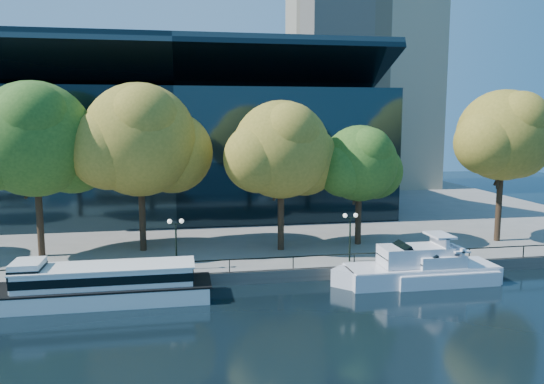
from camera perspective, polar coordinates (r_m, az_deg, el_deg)
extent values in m
plane|color=black|center=(38.50, -4.10, -11.34)|extent=(160.00, 160.00, 0.00)
cube|color=slate|center=(73.76, -7.05, -1.59)|extent=(90.00, 67.00, 1.00)
cube|color=#47443F|center=(41.22, -4.56, -9.29)|extent=(90.00, 0.25, 1.00)
cube|color=black|center=(41.01, -4.61, -7.28)|extent=(88.20, 0.08, 0.08)
cube|color=black|center=(41.14, -4.60, -7.95)|extent=(0.07, 0.07, 0.90)
cube|color=black|center=(68.30, -10.32, 3.91)|extent=(50.00, 24.00, 16.00)
cube|color=black|center=(64.31, -10.55, 12.13)|extent=(50.00, 17.14, 7.86)
cube|color=tan|center=(98.47, 9.49, 19.50)|extent=(22.00, 22.00, 65.00)
cube|color=white|center=(39.28, -18.10, -10.42)|extent=(15.10, 3.67, 1.19)
cube|color=black|center=(39.09, -18.14, -9.57)|extent=(15.40, 3.74, 0.13)
cube|color=white|center=(38.82, -17.39, -8.61)|extent=(11.78, 3.01, 1.29)
cube|color=black|center=(38.81, -17.39, -8.53)|extent=(11.93, 3.08, 0.59)
cube|color=white|center=(38.63, -17.43, -7.61)|extent=(12.08, 3.15, 0.11)
cube|color=white|center=(39.72, -24.75, -8.12)|extent=(1.94, 2.57, 1.94)
cube|color=black|center=(39.66, -24.77, -7.82)|extent=(1.99, 2.64, 0.75)
cube|color=silver|center=(43.25, 15.74, -8.50)|extent=(11.83, 3.38, 1.35)
cube|color=silver|center=(41.09, 8.19, -9.15)|extent=(2.59, 2.59, 1.35)
cube|color=silver|center=(43.06, 15.77, -7.61)|extent=(11.59, 3.31, 0.09)
cube|color=silver|center=(42.60, 15.09, -6.60)|extent=(5.32, 2.53, 1.46)
cube|color=black|center=(41.96, 13.18, -6.60)|extent=(2.33, 2.43, 1.84)
cube|color=silver|center=(43.23, 17.57, -5.03)|extent=(0.28, 2.64, 0.90)
cube|color=silver|center=(43.14, 17.59, -4.45)|extent=(1.58, 2.64, 0.17)
cube|color=silver|center=(43.42, 17.99, -8.71)|extent=(8.13, 2.53, 1.08)
cube|color=silver|center=(41.71, 12.99, -9.21)|extent=(1.99, 1.99, 1.08)
cube|color=silver|center=(43.27, 18.02, -8.00)|extent=(7.97, 2.48, 0.07)
cube|color=silver|center=(42.91, 17.58, -7.20)|extent=(3.66, 1.90, 1.17)
cube|color=black|center=(42.41, 16.31, -7.20)|extent=(1.65, 1.82, 1.36)
cube|color=silver|center=(43.34, 19.26, -5.95)|extent=(0.23, 1.97, 0.72)
cube|color=silver|center=(43.32, 19.26, -5.84)|extent=(1.26, 1.97, 0.14)
cylinder|color=black|center=(48.97, -23.76, -1.78)|extent=(0.56, 0.56, 7.98)
cylinder|color=black|center=(48.65, -23.34, 1.91)|extent=(1.25, 1.90, 3.98)
cylinder|color=black|center=(48.41, -24.49, 1.48)|extent=(1.14, 1.30, 3.56)
sphere|color=#285119|center=(48.38, -24.16, 5.22)|extent=(9.62, 9.62, 9.62)
sphere|color=#285119|center=(49.29, -20.68, 4.04)|extent=(7.22, 7.22, 7.22)
sphere|color=#285119|center=(48.13, -27.17, 4.16)|extent=(6.74, 6.74, 6.74)
sphere|color=#285119|center=(46.37, -24.27, 7.21)|extent=(5.77, 5.77, 5.77)
cylinder|color=black|center=(48.10, -13.81, -1.56)|extent=(0.56, 0.56, 7.87)
cylinder|color=black|center=(47.87, -13.32, 2.14)|extent=(1.23, 1.88, 3.93)
cylinder|color=black|center=(47.46, -14.43, 1.71)|extent=(1.13, 1.28, 3.51)
sphere|color=olive|center=(47.50, -14.05, 5.47)|extent=(9.84, 9.84, 9.84)
sphere|color=olive|center=(48.93, -10.71, 4.20)|extent=(7.38, 7.38, 7.38)
sphere|color=olive|center=(46.80, -17.11, 4.42)|extent=(6.89, 6.89, 6.89)
sphere|color=olive|center=(45.47, -13.67, 7.55)|extent=(5.91, 5.91, 5.91)
cylinder|color=black|center=(47.06, 0.96, -1.97)|extent=(0.56, 0.56, 7.17)
cylinder|color=black|center=(46.94, 1.52, 1.48)|extent=(1.15, 1.74, 3.59)
cylinder|color=black|center=(46.32, 0.55, 1.07)|extent=(1.06, 1.20, 3.21)
sphere|color=olive|center=(46.43, 0.98, 4.58)|extent=(8.58, 8.58, 8.58)
sphere|color=olive|center=(48.26, 3.44, 3.42)|extent=(6.44, 6.44, 6.44)
sphere|color=olive|center=(45.26, -1.49, 3.67)|extent=(6.01, 6.01, 6.01)
sphere|color=olive|center=(44.77, 1.94, 6.37)|extent=(5.15, 5.15, 5.15)
cylinder|color=black|center=(49.91, 9.28, -2.14)|extent=(0.56, 0.56, 6.06)
cylinder|color=black|center=(49.90, 9.81, 0.61)|extent=(1.03, 1.52, 3.05)
cylinder|color=black|center=(49.16, 9.01, 0.26)|extent=(0.95, 1.06, 2.73)
sphere|color=#285119|center=(49.31, 9.40, 3.06)|extent=(6.98, 6.98, 6.98)
sphere|color=#285119|center=(51.04, 11.02, 2.20)|extent=(5.24, 5.24, 5.24)
sphere|color=#285119|center=(48.15, 7.70, 2.35)|extent=(4.89, 4.89, 4.89)
sphere|color=#285119|center=(48.03, 10.38, 4.37)|extent=(4.19, 4.19, 4.19)
cylinder|color=black|center=(54.91, 23.25, -0.70)|extent=(0.56, 0.56, 8.08)
cylinder|color=black|center=(54.99, 23.75, 2.61)|extent=(1.26, 1.92, 4.03)
cylinder|color=black|center=(54.11, 23.23, 2.26)|extent=(1.15, 1.31, 3.61)
sphere|color=olive|center=(54.39, 23.60, 5.62)|extent=(8.50, 8.50, 8.50)
sphere|color=olive|center=(56.80, 24.80, 4.55)|extent=(6.38, 6.38, 6.38)
sphere|color=olive|center=(52.55, 22.13, 4.94)|extent=(5.95, 5.95, 5.95)
sphere|color=olive|center=(53.20, 25.09, 7.10)|extent=(5.10, 5.10, 5.10)
cylinder|color=black|center=(41.84, -10.27, -5.87)|extent=(0.14, 0.14, 3.60)
cube|color=black|center=(41.44, -10.33, -3.38)|extent=(0.90, 0.06, 0.06)
sphere|color=white|center=(41.41, -10.96, -3.13)|extent=(0.36, 0.36, 0.36)
sphere|color=white|center=(41.40, -9.71, -3.10)|extent=(0.36, 0.36, 0.36)
cylinder|color=black|center=(44.02, 8.38, -5.13)|extent=(0.14, 0.14, 3.60)
cube|color=black|center=(43.63, 8.43, -2.76)|extent=(0.90, 0.06, 0.06)
sphere|color=white|center=(43.46, 7.87, -2.53)|extent=(0.36, 0.36, 0.36)
sphere|color=white|center=(43.74, 8.99, -2.48)|extent=(0.36, 0.36, 0.36)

